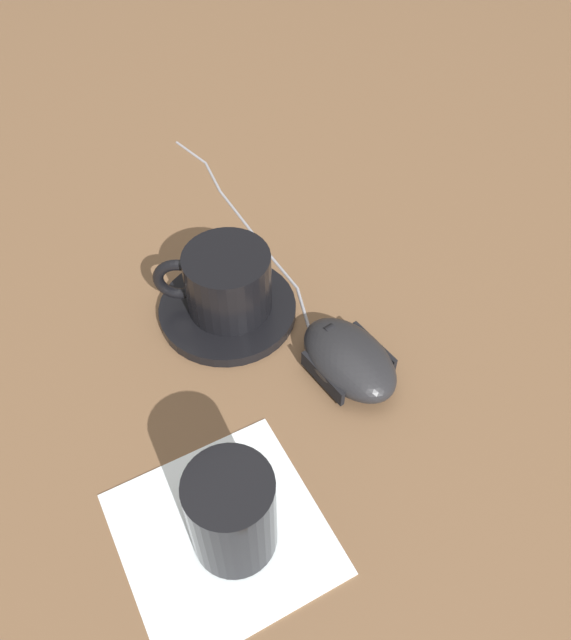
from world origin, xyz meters
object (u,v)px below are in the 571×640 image
at_px(saucer, 228,309).
at_px(computer_mouse, 349,359).
at_px(coffee_cup, 226,281).
at_px(drinking_glass, 232,513).

height_order(saucer, computer_mouse, computer_mouse).
height_order(saucer, coffee_cup, coffee_cup).
bearing_deg(coffee_cup, saucer, -143.15).
bearing_deg(computer_mouse, drinking_glass, -158.90).
bearing_deg(saucer, drinking_glass, -122.80).
bearing_deg(computer_mouse, saucer, 110.34).
bearing_deg(drinking_glass, saucer, 57.20).
bearing_deg(saucer, coffee_cup, 36.85).
relative_size(saucer, computer_mouse, 1.27).
relative_size(computer_mouse, drinking_glass, 1.24).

